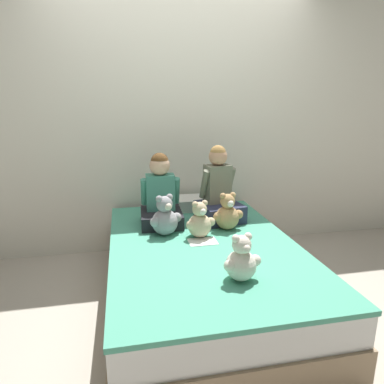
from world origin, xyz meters
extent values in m
plane|color=#B2A899|center=(0.00, 0.00, 0.00)|extent=(14.00, 14.00, 0.00)
cube|color=silver|center=(0.00, 1.09, 1.25)|extent=(8.00, 0.06, 2.50)
cube|color=#997F60|center=(0.00, 0.00, 0.12)|extent=(1.35, 2.01, 0.23)
cube|color=silver|center=(0.00, 0.00, 0.33)|extent=(1.33, 1.97, 0.20)
cube|color=#4CA384|center=(0.00, 0.00, 0.45)|extent=(1.34, 1.99, 0.03)
cube|color=black|center=(-0.25, 0.46, 0.52)|extent=(0.36, 0.41, 0.11)
cube|color=#3D8470|center=(-0.25, 0.52, 0.73)|extent=(0.24, 0.15, 0.30)
sphere|color=#DBAD89|center=(-0.25, 0.52, 0.96)|extent=(0.17, 0.17, 0.17)
sphere|color=brown|center=(-0.25, 0.52, 0.99)|extent=(0.15, 0.15, 0.15)
cylinder|color=#3D8470|center=(-0.39, 0.53, 0.74)|extent=(0.06, 0.14, 0.25)
cylinder|color=#3D8470|center=(-0.12, 0.52, 0.74)|extent=(0.06, 0.14, 0.25)
cube|color=#282D47|center=(0.26, 0.46, 0.54)|extent=(0.40, 0.42, 0.15)
cube|color=slate|center=(0.25, 0.52, 0.78)|extent=(0.23, 0.18, 0.33)
sphere|color=tan|center=(0.25, 0.52, 1.02)|extent=(0.16, 0.16, 0.16)
sphere|color=#A37A42|center=(0.25, 0.52, 1.04)|extent=(0.14, 0.14, 0.14)
cylinder|color=slate|center=(0.13, 0.49, 0.79)|extent=(0.08, 0.15, 0.27)
cylinder|color=slate|center=(0.37, 0.54, 0.79)|extent=(0.08, 0.15, 0.27)
sphere|color=#939399|center=(-0.25, 0.23, 0.56)|extent=(0.20, 0.20, 0.20)
sphere|color=#939399|center=(-0.25, 0.23, 0.71)|extent=(0.13, 0.13, 0.13)
sphere|color=beige|center=(-0.23, 0.18, 0.70)|extent=(0.06, 0.06, 0.06)
sphere|color=#939399|center=(-0.29, 0.21, 0.76)|extent=(0.05, 0.05, 0.05)
sphere|color=#939399|center=(-0.21, 0.24, 0.76)|extent=(0.05, 0.05, 0.05)
sphere|color=#939399|center=(-0.33, 0.17, 0.59)|extent=(0.08, 0.08, 0.08)
sphere|color=#939399|center=(-0.16, 0.25, 0.59)|extent=(0.08, 0.08, 0.08)
sphere|color=tan|center=(0.26, 0.24, 0.56)|extent=(0.19, 0.19, 0.19)
sphere|color=tan|center=(0.26, 0.24, 0.70)|extent=(0.12, 0.12, 0.12)
sphere|color=white|center=(0.26, 0.19, 0.69)|extent=(0.05, 0.05, 0.05)
sphere|color=tan|center=(0.21, 0.24, 0.74)|extent=(0.05, 0.05, 0.05)
sphere|color=tan|center=(0.30, 0.25, 0.74)|extent=(0.05, 0.05, 0.05)
sphere|color=tan|center=(0.17, 0.21, 0.58)|extent=(0.07, 0.07, 0.07)
sphere|color=tan|center=(0.35, 0.24, 0.58)|extent=(0.07, 0.07, 0.07)
sphere|color=#D1B78E|center=(0.00, 0.13, 0.55)|extent=(0.18, 0.18, 0.18)
sphere|color=#D1B78E|center=(0.00, 0.13, 0.68)|extent=(0.11, 0.11, 0.11)
sphere|color=white|center=(0.01, 0.08, 0.68)|extent=(0.05, 0.05, 0.05)
sphere|color=#D1B78E|center=(-0.04, 0.12, 0.73)|extent=(0.05, 0.05, 0.05)
sphere|color=#D1B78E|center=(0.04, 0.14, 0.73)|extent=(0.05, 0.05, 0.05)
sphere|color=#D1B78E|center=(-0.08, 0.09, 0.58)|extent=(0.07, 0.07, 0.07)
sphere|color=#D1B78E|center=(0.09, 0.13, 0.58)|extent=(0.07, 0.07, 0.07)
sphere|color=silver|center=(0.09, -0.56, 0.55)|extent=(0.18, 0.18, 0.18)
sphere|color=silver|center=(0.09, -0.56, 0.68)|extent=(0.11, 0.11, 0.11)
sphere|color=white|center=(0.10, -0.60, 0.68)|extent=(0.05, 0.05, 0.05)
sphere|color=silver|center=(0.05, -0.57, 0.72)|extent=(0.05, 0.05, 0.05)
sphere|color=silver|center=(0.13, -0.55, 0.72)|extent=(0.05, 0.05, 0.05)
sphere|color=silver|center=(0.01, -0.59, 0.58)|extent=(0.07, 0.07, 0.07)
sphere|color=silver|center=(0.17, -0.56, 0.58)|extent=(0.07, 0.07, 0.07)
cube|color=silver|center=(0.00, 0.84, 0.52)|extent=(0.54, 0.28, 0.11)
cube|color=white|center=(0.00, 0.02, 0.47)|extent=(0.21, 0.15, 0.00)
camera|label=1|loc=(-0.55, -2.26, 1.46)|focal=32.00mm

